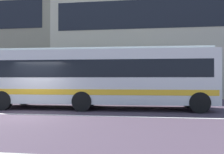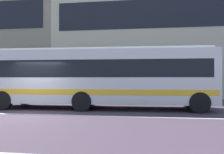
% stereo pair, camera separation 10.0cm
% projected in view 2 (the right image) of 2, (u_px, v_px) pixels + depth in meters
% --- Properties ---
extents(ground_plane, '(160.00, 160.00, 0.00)m').
position_uv_depth(ground_plane, '(26.00, 114.00, 10.22)').
color(ground_plane, '#423441').
extents(lane_centre_line, '(60.00, 0.16, 0.01)m').
position_uv_depth(lane_centre_line, '(26.00, 114.00, 10.22)').
color(lane_centre_line, silver).
rests_on(lane_centre_line, ground_plane).
extents(hedge_row_far, '(14.15, 1.10, 0.81)m').
position_uv_depth(hedge_row_far, '(26.00, 95.00, 16.88)').
color(hedge_row_far, '#25531F').
rests_on(hedge_row_far, ground_plane).
extents(apartment_block_right, '(19.08, 10.09, 12.18)m').
position_uv_depth(apartment_block_right, '(157.00, 36.00, 23.40)').
color(apartment_block_right, '#BBB297').
rests_on(apartment_block_right, ground_plane).
extents(transit_bus, '(12.01, 2.89, 3.24)m').
position_uv_depth(transit_bus, '(100.00, 76.00, 12.26)').
color(transit_bus, silver).
rests_on(transit_bus, ground_plane).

